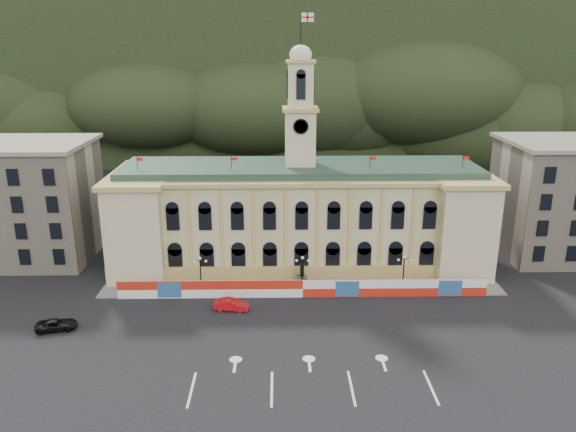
{
  "coord_description": "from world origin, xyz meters",
  "views": [
    {
      "loc": [
        -3.21,
        -54.39,
        33.2
      ],
      "look_at": [
        -1.96,
        18.0,
        10.63
      ],
      "focal_mm": 35.0,
      "sensor_mm": 36.0,
      "label": 1
    }
  ],
  "objects_px": {
    "lamp_center": "(302,270)",
    "red_sedan": "(231,305)",
    "statue": "(302,280)",
    "black_suv": "(57,325)"
  },
  "relations": [
    {
      "from": "lamp_center",
      "to": "black_suv",
      "type": "xyz_separation_m",
      "value": [
        -30.0,
        -10.51,
        -2.41
      ]
    },
    {
      "from": "red_sedan",
      "to": "black_suv",
      "type": "relative_size",
      "value": 0.9
    },
    {
      "from": "lamp_center",
      "to": "red_sedan",
      "type": "xyz_separation_m",
      "value": [
        -9.42,
        -5.63,
        -2.33
      ]
    },
    {
      "from": "lamp_center",
      "to": "black_suv",
      "type": "bearing_deg",
      "value": -160.69
    },
    {
      "from": "red_sedan",
      "to": "lamp_center",
      "type": "bearing_deg",
      "value": -52.54
    },
    {
      "from": "lamp_center",
      "to": "red_sedan",
      "type": "relative_size",
      "value": 1.11
    },
    {
      "from": "statue",
      "to": "black_suv",
      "type": "xyz_separation_m",
      "value": [
        -30.0,
        -11.51,
        -0.52
      ]
    },
    {
      "from": "red_sedan",
      "to": "statue",
      "type": "bearing_deg",
      "value": -48.27
    },
    {
      "from": "red_sedan",
      "to": "black_suv",
      "type": "distance_m",
      "value": 21.15
    },
    {
      "from": "statue",
      "to": "black_suv",
      "type": "height_order",
      "value": "statue"
    }
  ]
}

